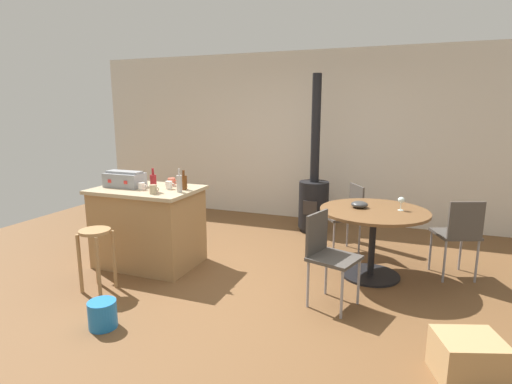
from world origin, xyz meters
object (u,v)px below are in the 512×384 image
object	(u,v)px
folding_chair_near	(459,232)
cup_3	(131,179)
cup_1	(142,186)
kitchen_island	(149,226)
toolbox	(125,179)
cup_0	(169,185)
cardboard_box	(468,358)
wine_glass	(401,201)
cup_2	(172,182)
bottle_1	(179,183)
cup_4	(153,189)
plastic_bucket	(103,314)
wooden_stool	(96,247)
wood_stove	(314,195)
dining_table	(373,225)
serving_bowl	(359,204)
bottle_2	(184,182)
folding_chair_left	(328,252)
folding_chair_far	(347,213)
bottle_0	(153,183)

from	to	relation	value
folding_chair_near	cup_3	distance (m)	3.80
cup_3	cup_1	bearing A→B (deg)	-41.04
kitchen_island	toolbox	size ratio (longest dim) A/B	2.63
cup_0	cardboard_box	xyz separation A→B (m)	(2.96, -1.03, -0.81)
wine_glass	cup_2	bearing A→B (deg)	-171.13
bottle_1	cup_4	world-z (taller)	bottle_1
cup_3	plastic_bucket	xyz separation A→B (m)	(0.90, -1.62, -0.84)
kitchen_island	cup_3	distance (m)	0.70
kitchen_island	folding_chair_near	xyz separation A→B (m)	(3.33, 0.80, 0.07)
wooden_stool	folding_chair_near	xyz separation A→B (m)	(3.38, 1.58, 0.07)
wood_stove	cup_1	size ratio (longest dim) A/B	21.24
wooden_stool	wine_glass	world-z (taller)	wine_glass
kitchen_island	dining_table	xyz separation A→B (m)	(2.47, 0.54, 0.12)
kitchen_island	cup_4	distance (m)	0.62
wooden_stool	serving_bowl	xyz separation A→B (m)	(2.37, 1.37, 0.33)
cup_0	wine_glass	distance (m)	2.52
bottle_1	cup_4	bearing A→B (deg)	-139.84
serving_bowl	cup_2	bearing A→B (deg)	-170.23
dining_table	cup_3	world-z (taller)	cup_3
wooden_stool	wine_glass	xyz separation A→B (m)	(2.79, 1.40, 0.41)
toolbox	cup_0	bearing A→B (deg)	6.59
plastic_bucket	bottle_2	bearing A→B (deg)	91.55
folding_chair_left	wooden_stool	bearing A→B (deg)	-166.55
serving_bowl	plastic_bucket	xyz separation A→B (m)	(-1.83, -1.93, -0.67)
kitchen_island	cardboard_box	distance (m)	3.40
folding_chair_left	cardboard_box	size ratio (longest dim) A/B	2.06
toolbox	cardboard_box	bearing A→B (deg)	-15.42
folding_chair_left	cup_2	distance (m)	2.05
dining_table	wood_stove	bearing A→B (deg)	124.23
serving_bowl	folding_chair_far	bearing A→B (deg)	108.16
cup_1	cup_3	size ratio (longest dim) A/B	0.92
bottle_1	serving_bowl	bearing A→B (deg)	19.62
bottle_1	serving_bowl	xyz separation A→B (m)	(1.83, 0.65, -0.23)
wood_stove	bottle_2	world-z (taller)	wood_stove
cup_1	wood_stove	bearing A→B (deg)	54.33
wooden_stool	toolbox	world-z (taller)	toolbox
bottle_2	cup_3	size ratio (longest dim) A/B	1.87
cup_0	cup_2	xyz separation A→B (m)	(-0.08, 0.18, 0.00)
folding_chair_far	cardboard_box	world-z (taller)	folding_chair_far
kitchen_island	bottle_1	world-z (taller)	bottle_1
bottle_0	kitchen_island	bearing A→B (deg)	143.90
kitchen_island	bottle_2	size ratio (longest dim) A/B	5.36
cup_1	cup_3	bearing A→B (deg)	138.96
toolbox	cup_4	world-z (taller)	toolbox
folding_chair_far	bottle_0	distance (m)	2.40
cardboard_box	plastic_bucket	size ratio (longest dim) A/B	1.80
cup_3	cardboard_box	distance (m)	3.95
wooden_stool	folding_chair_far	size ratio (longest dim) A/B	0.73
bottle_1	cup_1	world-z (taller)	bottle_1
cup_1	serving_bowl	bearing A→B (deg)	16.78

